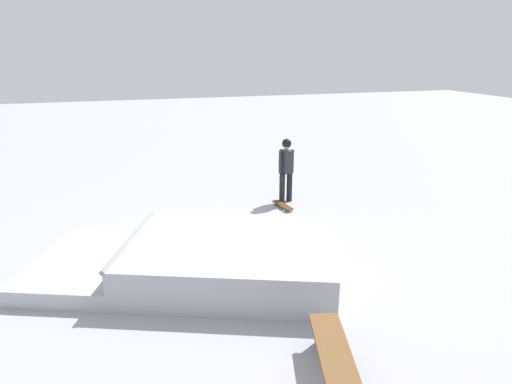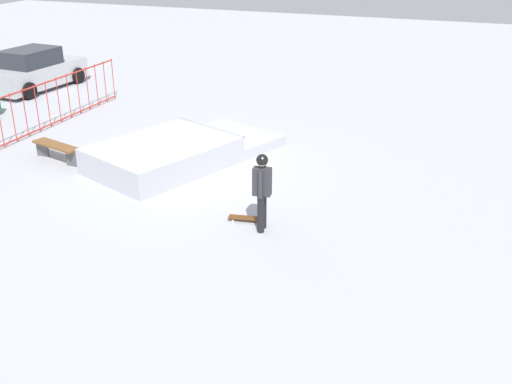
# 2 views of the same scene
# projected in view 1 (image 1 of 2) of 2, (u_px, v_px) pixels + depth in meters

# --- Properties ---
(ground_plane) EXTENTS (60.00, 60.00, 0.00)m
(ground_plane) POSITION_uv_depth(u_px,v_px,m) (218.00, 259.00, 8.90)
(ground_plane) COLOR #A8AAB2
(skate_ramp) EXTENTS (5.98, 4.42, 0.74)m
(skate_ramp) POSITION_uv_depth(u_px,v_px,m) (204.00, 261.00, 8.12)
(skate_ramp) COLOR #B0B3BB
(skate_ramp) RESTS_ON ground
(skater) EXTENTS (0.44, 0.40, 1.73)m
(skater) POSITION_uv_depth(u_px,v_px,m) (286.00, 166.00, 11.94)
(skater) COLOR black
(skater) RESTS_ON ground
(skateboard) EXTENTS (0.36, 0.82, 0.09)m
(skateboard) POSITION_uv_depth(u_px,v_px,m) (282.00, 205.00, 11.74)
(skateboard) COLOR #593314
(skateboard) RESTS_ON ground
(park_bench) EXTENTS (0.82, 1.65, 0.48)m
(park_bench) POSITION_uv_depth(u_px,v_px,m) (334.00, 359.00, 5.51)
(park_bench) COLOR brown
(park_bench) RESTS_ON ground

